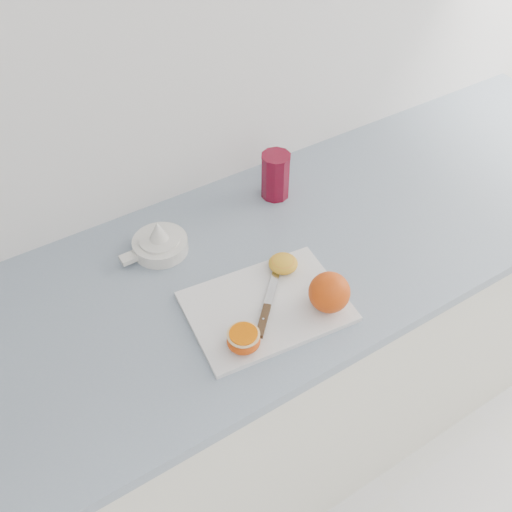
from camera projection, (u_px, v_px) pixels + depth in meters
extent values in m
cube|color=white|center=(96.00, 26.00, 1.07)|extent=(4.00, 0.04, 2.70)
cube|color=white|center=(239.00, 383.00, 1.58)|extent=(2.37, 0.60, 0.86)
cube|color=#8695A3|center=(234.00, 274.00, 1.27)|extent=(2.43, 0.64, 0.03)
cube|color=silver|center=(266.00, 307.00, 1.18)|extent=(0.34, 0.26, 0.01)
sphere|color=#D03300|center=(329.00, 292.00, 1.14)|extent=(0.08, 0.08, 0.08)
ellipsoid|color=#D03300|center=(244.00, 340.00, 1.09)|extent=(0.07, 0.07, 0.04)
cylinder|color=#E1C081|center=(243.00, 334.00, 1.07)|extent=(0.06, 0.06, 0.00)
cylinder|color=orange|center=(243.00, 334.00, 1.07)|extent=(0.05, 0.05, 0.00)
ellipsoid|color=gold|center=(283.00, 263.00, 1.24)|extent=(0.06, 0.06, 0.03)
cylinder|color=orange|center=(283.00, 261.00, 1.23)|extent=(0.05, 0.05, 0.00)
cube|color=#4F3520|center=(263.00, 321.00, 1.14)|extent=(0.07, 0.07, 0.01)
cube|color=#B7B7BC|center=(272.00, 287.00, 1.20)|extent=(0.09, 0.09, 0.00)
cylinder|color=#B7B7BC|center=(263.00, 321.00, 1.14)|extent=(0.00, 0.00, 0.01)
cylinder|color=white|center=(160.00, 245.00, 1.29)|extent=(0.13, 0.13, 0.03)
cylinder|color=white|center=(159.00, 239.00, 1.28)|extent=(0.09, 0.09, 0.01)
cone|color=white|center=(158.00, 231.00, 1.26)|extent=(0.04, 0.04, 0.05)
cube|color=white|center=(129.00, 258.00, 1.26)|extent=(0.04, 0.03, 0.01)
ellipsoid|color=#CF5F0F|center=(165.00, 237.00, 1.27)|extent=(0.01, 0.01, 0.00)
ellipsoid|color=#CF5F0F|center=(152.00, 237.00, 1.28)|extent=(0.01, 0.01, 0.00)
ellipsoid|color=#CF5F0F|center=(161.00, 241.00, 1.27)|extent=(0.01, 0.01, 0.00)
ellipsoid|color=#CF5F0F|center=(164.00, 233.00, 1.28)|extent=(0.01, 0.01, 0.00)
cylinder|color=maroon|center=(275.00, 176.00, 1.40)|extent=(0.07, 0.07, 0.12)
cylinder|color=orange|center=(275.00, 190.00, 1.43)|extent=(0.06, 0.06, 0.02)
cylinder|color=maroon|center=(276.00, 156.00, 1.36)|extent=(0.07, 0.07, 0.00)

